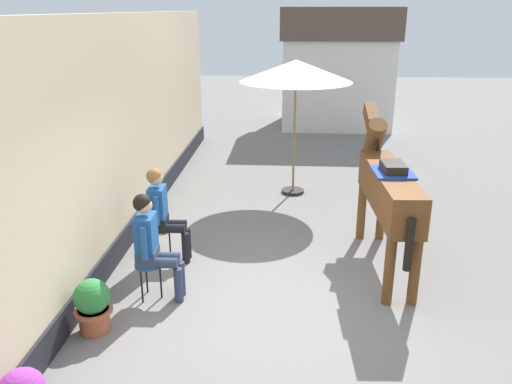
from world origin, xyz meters
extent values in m
plane|color=slate|center=(0.00, 3.00, 0.00)|extent=(40.00, 40.00, 0.00)
cube|color=#CCB793|center=(-2.55, 1.50, 1.70)|extent=(0.30, 14.00, 3.40)
cube|color=black|center=(-2.53, 1.50, 0.18)|extent=(0.34, 14.00, 0.36)
cube|color=silver|center=(1.40, 10.60, 1.30)|extent=(3.20, 2.40, 2.60)
cube|color=brown|center=(1.40, 10.60, 3.05)|extent=(3.40, 2.60, 0.90)
cylinder|color=#194C99|center=(-1.66, 0.07, 0.46)|extent=(0.34, 0.34, 0.03)
cylinder|color=black|center=(-1.52, 0.08, 0.22)|extent=(0.02, 0.02, 0.45)
cylinder|color=black|center=(-1.73, 0.19, 0.22)|extent=(0.02, 0.02, 0.45)
cylinder|color=black|center=(-1.73, -0.05, 0.22)|extent=(0.02, 0.02, 0.45)
cube|color=#2D3851|center=(-1.66, 0.07, 0.58)|extent=(0.25, 0.33, 0.20)
cube|color=#1E4C8C|center=(-1.66, 0.07, 0.90)|extent=(0.23, 0.35, 0.44)
sphere|color=tan|center=(-1.66, 0.07, 1.25)|extent=(0.20, 0.20, 0.20)
sphere|color=black|center=(-1.68, 0.07, 1.28)|extent=(0.22, 0.22, 0.22)
cylinder|color=#2D3851|center=(-1.47, 0.16, 0.53)|extent=(0.38, 0.14, 0.13)
cylinder|color=#2D3851|center=(-1.28, 0.16, 0.23)|extent=(0.11, 0.11, 0.46)
cylinder|color=#2D3851|center=(-1.47, 0.00, 0.53)|extent=(0.38, 0.14, 0.13)
cylinder|color=#2D3851|center=(-1.28, 0.00, 0.23)|extent=(0.11, 0.11, 0.46)
cylinder|color=#1E4C8C|center=(-1.65, 0.27, 0.85)|extent=(0.09, 0.09, 0.42)
cylinder|color=#1E4C8C|center=(-1.64, -0.13, 0.85)|extent=(0.09, 0.09, 0.42)
cylinder|color=gold|center=(-1.78, 1.11, 0.46)|extent=(0.34, 0.34, 0.03)
cylinder|color=black|center=(-1.64, 1.12, 0.22)|extent=(0.02, 0.02, 0.45)
cylinder|color=black|center=(-1.86, 1.23, 0.22)|extent=(0.02, 0.02, 0.45)
cylinder|color=black|center=(-1.85, 0.99, 0.22)|extent=(0.02, 0.02, 0.45)
cube|color=black|center=(-1.78, 1.11, 0.58)|extent=(0.25, 0.33, 0.20)
cube|color=#1E4C8C|center=(-1.78, 1.11, 0.90)|extent=(0.23, 0.35, 0.44)
sphere|color=tan|center=(-1.78, 1.11, 1.25)|extent=(0.20, 0.20, 0.20)
sphere|color=olive|center=(-1.80, 1.11, 1.28)|extent=(0.22, 0.22, 0.22)
cylinder|color=black|center=(-1.59, 1.20, 0.53)|extent=(0.39, 0.15, 0.13)
cylinder|color=black|center=(-1.40, 1.21, 0.23)|extent=(0.11, 0.11, 0.46)
cylinder|color=black|center=(-1.59, 1.04, 0.53)|extent=(0.39, 0.15, 0.13)
cylinder|color=black|center=(-1.40, 1.05, 0.23)|extent=(0.11, 0.11, 0.46)
cylinder|color=#1E4C8C|center=(-1.77, 1.31, 0.85)|extent=(0.09, 0.09, 0.42)
cylinder|color=#1E4C8C|center=(-1.75, 0.91, 0.85)|extent=(0.09, 0.09, 0.42)
cube|color=brown|center=(1.40, 1.10, 1.16)|extent=(0.55, 2.22, 0.52)
cylinder|color=brown|center=(1.20, 2.08, 0.45)|extent=(0.13, 0.13, 0.90)
cylinder|color=brown|center=(1.51, 2.09, 0.45)|extent=(0.13, 0.13, 0.90)
cylinder|color=brown|center=(1.30, 0.14, 0.45)|extent=(0.13, 0.13, 0.90)
cylinder|color=brown|center=(1.61, 0.15, 0.45)|extent=(0.13, 0.13, 0.90)
cylinder|color=brown|center=(1.35, 2.30, 1.55)|extent=(0.31, 0.64, 0.73)
cube|color=brown|center=(1.33, 2.64, 1.86)|extent=(0.21, 0.54, 0.40)
cube|color=black|center=(1.35, 2.28, 1.69)|extent=(0.07, 0.63, 0.48)
cylinder|color=black|center=(1.46, -0.03, 0.89)|extent=(0.10, 0.10, 0.65)
cube|color=navy|center=(1.41, 1.00, 1.44)|extent=(0.53, 0.62, 0.03)
cube|color=black|center=(1.41, 1.00, 1.51)|extent=(0.30, 0.45, 0.12)
cylinder|color=#A85638|center=(-2.10, -0.68, 0.14)|extent=(0.34, 0.34, 0.28)
cylinder|color=#A85638|center=(-2.10, -0.68, 0.26)|extent=(0.43, 0.43, 0.04)
sphere|color=#2D7A38|center=(-2.10, -0.68, 0.44)|extent=(0.40, 0.40, 0.40)
cylinder|color=black|center=(0.13, 4.17, 0.03)|extent=(0.44, 0.44, 0.06)
cylinder|color=olive|center=(0.13, 4.17, 1.10)|extent=(0.04, 0.04, 2.20)
cone|color=silver|center=(0.13, 4.17, 2.38)|extent=(2.10, 2.10, 0.40)
camera|label=1|loc=(0.06, -5.58, 3.46)|focal=36.39mm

